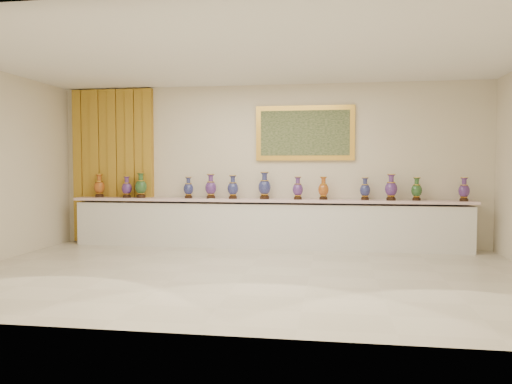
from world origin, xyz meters
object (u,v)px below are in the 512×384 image
counter (266,224)px  vase_2 (141,186)px  vase_0 (99,187)px  vase_1 (127,188)px

counter → vase_2: bearing=-178.9°
vase_0 → vase_2: size_ratio=0.94×
counter → vase_0: 3.31m
counter → vase_0: (-3.24, 0.01, 0.66)m
counter → vase_1: bearing=-179.2°
vase_1 → vase_2: (0.29, -0.01, 0.03)m
vase_0 → vase_1: vase_0 is taller
vase_1 → vase_0: bearing=175.5°
vase_1 → vase_2: 0.29m
counter → vase_0: size_ratio=16.23×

